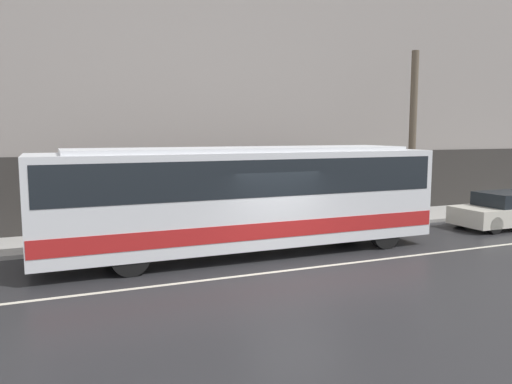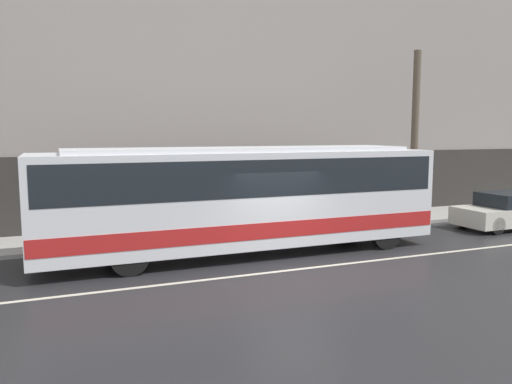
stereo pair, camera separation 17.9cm
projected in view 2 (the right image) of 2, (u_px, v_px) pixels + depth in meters
The scene contains 6 objects.
ground_plane at pixel (293, 270), 13.07m from camera, with size 60.00×60.00×0.00m, color #262628.
sidewalk at pixel (226, 230), 18.05m from camera, with size 60.00×2.84×0.13m.
building_facade at pixel (212, 85), 18.85m from camera, with size 60.00×0.35×11.11m.
lane_stripe at pixel (293, 270), 13.06m from camera, with size 54.00×0.14×0.01m.
transit_bus at pixel (244, 194), 14.67m from camera, with size 11.77×2.54×3.15m.
utility_pole_near at pixel (415, 136), 19.58m from camera, with size 0.28×0.28×6.61m.
Camera 2 is at (-5.67, -11.44, 3.59)m, focal length 35.00 mm.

